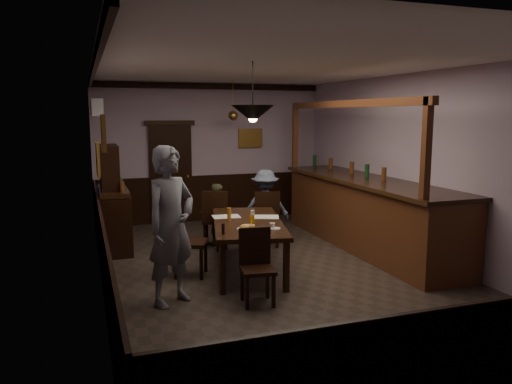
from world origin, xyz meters
name	(u,v)px	position (x,y,z in m)	size (l,w,h in m)	color
room	(278,172)	(0.00, 0.00, 1.50)	(5.01, 8.01, 3.01)	#2D2621
dining_table	(248,225)	(-0.38, 0.27, 0.69)	(1.48, 2.37, 0.75)	black
chair_far_left	(215,217)	(-0.53, 1.61, 0.56)	(0.57, 0.57, 1.03)	black
chair_far_right	(267,216)	(0.35, 1.40, 0.55)	(0.54, 0.54, 1.01)	black
chair_near	(256,262)	(-0.69, -1.02, 0.51)	(0.45, 0.45, 0.93)	black
chair_side	(185,237)	(-1.33, 0.30, 0.58)	(0.60, 0.60, 1.05)	black
person_standing	(171,226)	(-1.69, -0.71, 0.98)	(0.72, 0.47, 1.96)	slate
person_seated_left	(215,214)	(-0.46, 1.88, 0.55)	(0.54, 0.42, 1.11)	brown
person_seated_right	(265,207)	(0.42, 1.68, 0.67)	(0.87, 0.50, 1.34)	#4E586F
newspaper_left	(226,217)	(-0.60, 0.67, 0.75)	(0.42, 0.30, 0.01)	silver
newspaper_right	(265,217)	(-0.03, 0.45, 0.75)	(0.42, 0.30, 0.01)	silver
napkin	(248,225)	(-0.46, -0.01, 0.75)	(0.15, 0.15, 0.00)	#E5CF54
saucer	(275,228)	(-0.18, -0.35, 0.76)	(0.15, 0.15, 0.01)	white
coffee_cup	(272,225)	(-0.22, -0.34, 0.80)	(0.08, 0.08, 0.07)	white
pastry_plate	(245,229)	(-0.59, -0.24, 0.76)	(0.22, 0.22, 0.01)	white
pastry_ring_a	(244,227)	(-0.59, -0.23, 0.79)	(0.13, 0.13, 0.04)	#C68C47
pastry_ring_b	(251,226)	(-0.49, -0.21, 0.79)	(0.13, 0.13, 0.04)	#C68C47
soda_can	(252,219)	(-0.36, 0.12, 0.81)	(0.07, 0.07, 0.12)	#EEA314
beer_glass	(229,214)	(-0.64, 0.37, 0.85)	(0.06, 0.06, 0.20)	#BF721E
water_glass	(253,215)	(-0.29, 0.31, 0.82)	(0.06, 0.06, 0.15)	silver
pepper_mill	(223,229)	(-0.94, -0.40, 0.82)	(0.04, 0.04, 0.14)	black
sideboard	(113,208)	(-2.21, 2.13, 0.73)	(0.49, 1.37, 1.82)	black
bar_counter	(367,211)	(1.99, 0.80, 0.65)	(1.06, 4.58, 2.56)	#522515
door_back	(171,175)	(-0.90, 3.95, 1.05)	(0.90, 0.06, 2.10)	black
ac_unit	(97,107)	(-2.38, 2.90, 2.45)	(0.20, 0.85, 0.30)	white
picture_left_small	(103,133)	(-2.46, -1.60, 2.15)	(0.04, 0.28, 0.36)	olive
picture_left_large	(98,159)	(-2.46, 0.80, 1.70)	(0.04, 0.62, 0.48)	olive
picture_back	(250,138)	(0.90, 3.96, 1.80)	(0.55, 0.04, 0.42)	olive
pendant_iron	(253,114)	(-0.56, -0.51, 2.34)	(0.56, 0.56, 0.77)	black
pendant_brass_mid	(253,116)	(0.10, 1.42, 2.30)	(0.20, 0.20, 0.81)	#BF8C3F
pendant_brass_far	(233,116)	(0.30, 3.28, 2.30)	(0.20, 0.20, 0.81)	#BF8C3F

